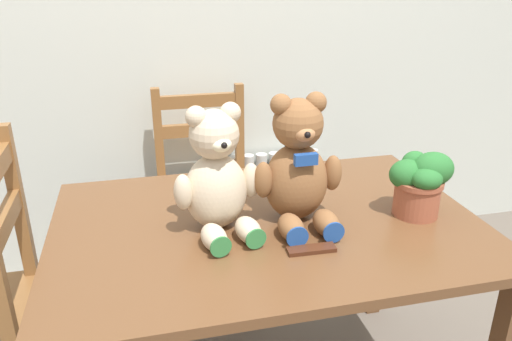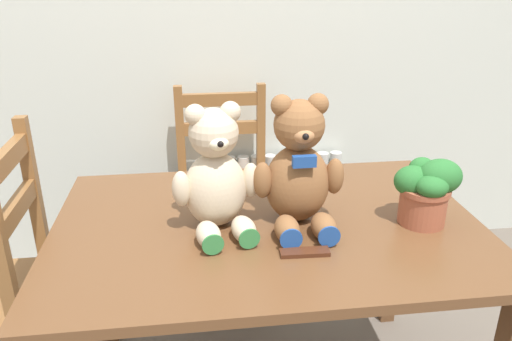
% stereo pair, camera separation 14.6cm
% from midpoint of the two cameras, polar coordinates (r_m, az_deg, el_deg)
% --- Properties ---
extents(wall_back, '(8.00, 0.04, 2.60)m').
position_cam_midpoint_polar(wall_back, '(2.44, -0.81, 18.70)').
color(wall_back, silver).
rests_on(wall_back, ground_plane).
extents(radiator, '(0.63, 0.10, 0.55)m').
position_cam_midpoint_polar(radiator, '(2.70, 4.59, -4.38)').
color(radiator, beige).
rests_on(radiator, ground_plane).
extents(dining_table, '(1.29, 0.87, 0.73)m').
position_cam_midpoint_polar(dining_table, '(1.58, 3.95, -9.08)').
color(dining_table, brown).
rests_on(dining_table, ground_plane).
extents(wooden_chair_behind, '(0.43, 0.46, 0.94)m').
position_cam_midpoint_polar(wooden_chair_behind, '(2.35, -1.86, -2.34)').
color(wooden_chair_behind, brown).
rests_on(wooden_chair_behind, ground_plane).
extents(teddy_bear_left, '(0.27, 0.28, 0.38)m').
position_cam_midpoint_polar(teddy_bear_left, '(1.44, -1.70, -0.72)').
color(teddy_bear_left, beige).
rests_on(teddy_bear_left, dining_table).
extents(teddy_bear_right, '(0.27, 0.27, 0.39)m').
position_cam_midpoint_polar(teddy_bear_right, '(1.48, 7.74, 0.02)').
color(teddy_bear_right, brown).
rests_on(teddy_bear_right, dining_table).
extents(potted_plant, '(0.20, 0.16, 0.21)m').
position_cam_midpoint_polar(potted_plant, '(1.58, 21.41, -2.08)').
color(potted_plant, '#9E5138').
rests_on(potted_plant, dining_table).
extents(chocolate_bar, '(0.14, 0.04, 0.01)m').
position_cam_midpoint_polar(chocolate_bar, '(1.38, 8.66, -9.32)').
color(chocolate_bar, '#472314').
rests_on(chocolate_bar, dining_table).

